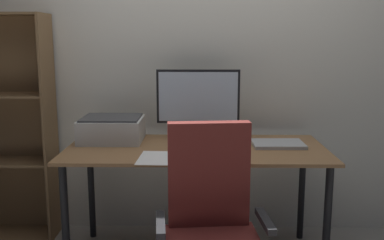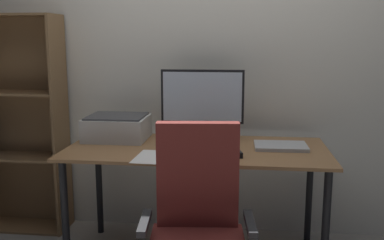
% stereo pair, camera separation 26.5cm
% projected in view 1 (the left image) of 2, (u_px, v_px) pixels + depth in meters
% --- Properties ---
extents(back_wall, '(6.40, 0.10, 2.60)m').
position_uv_depth(back_wall, '(197.00, 53.00, 3.16)').
color(back_wall, silver).
rests_on(back_wall, ground).
extents(desk, '(1.61, 0.74, 0.74)m').
position_uv_depth(desk, '(196.00, 160.00, 2.75)').
color(desk, olive).
rests_on(desk, ground).
extents(monitor, '(0.55, 0.20, 0.47)m').
position_uv_depth(monitor, '(198.00, 100.00, 2.91)').
color(monitor, black).
rests_on(monitor, desk).
extents(keyboard, '(0.29, 0.12, 0.02)m').
position_uv_depth(keyboard, '(198.00, 155.00, 2.52)').
color(keyboard, black).
rests_on(keyboard, desk).
extents(mouse, '(0.08, 0.11, 0.03)m').
position_uv_depth(mouse, '(239.00, 153.00, 2.54)').
color(mouse, black).
rests_on(mouse, desk).
extents(coffee_mug, '(0.09, 0.08, 0.10)m').
position_uv_depth(coffee_mug, '(216.00, 140.00, 2.69)').
color(coffee_mug, '#387F51').
rests_on(coffee_mug, desk).
extents(laptop, '(0.32, 0.24, 0.02)m').
position_uv_depth(laptop, '(278.00, 144.00, 2.77)').
color(laptop, '#B7BABC').
rests_on(laptop, desk).
extents(printer, '(0.40, 0.34, 0.16)m').
position_uv_depth(printer, '(112.00, 129.00, 2.89)').
color(printer, silver).
rests_on(printer, desk).
extents(paper_sheet, '(0.22, 0.31, 0.00)m').
position_uv_depth(paper_sheet, '(157.00, 158.00, 2.49)').
color(paper_sheet, white).
rests_on(paper_sheet, desk).
extents(bookshelf, '(0.66, 0.28, 1.57)m').
position_uv_depth(bookshelf, '(5.00, 129.00, 3.11)').
color(bookshelf, brown).
rests_on(bookshelf, ground).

